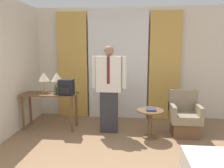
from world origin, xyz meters
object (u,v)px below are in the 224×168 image
Objects in this scene: desk at (50,100)px; book at (151,109)px; backpack at (66,87)px; person at (109,86)px; table_lamp_left at (44,78)px; armchair at (184,118)px; table_lamp_right at (57,78)px; side_table at (150,119)px; bottle_near_edge at (56,91)px.

desk reaches higher than book.
person is (0.87, 0.05, 0.03)m from backpack.
table_lamp_left is 0.50× the size of armchair.
table_lamp_left reaches higher than backpack.
table_lamp_right is at bearing 172.40° from person.
desk is 2.14m from side_table.
desk is 2.82m from armchair.
side_table is at bearing -11.28° from table_lamp_right.
book is (1.94, -0.21, -0.28)m from bottle_near_edge.
table_lamp_left is at bearing 176.86° from armchair.
bottle_near_edge reaches higher than armchair.
armchair is at bearing -3.48° from table_lamp_right.
armchair reaches higher than book.
table_lamp_right is 2.14× the size of bottle_near_edge.
armchair is (2.62, 0.04, -0.52)m from bottle_near_edge.
desk is at bearing 171.52° from book.
bottle_near_edge is 1.97m from book.
bottle_near_edge reaches higher than desk.
desk is 2.68× the size of table_lamp_left.
table_lamp_left is 3.05m from armchair.
table_lamp_left is 2.39m from side_table.
side_table is at bearing -161.69° from armchair.
table_lamp_right is 2.13m from side_table.
person is 0.95m from book.
backpack is 0.18× the size of person.
bottle_near_edge is 0.64× the size of backpack.
person is 2.01× the size of armchair.
person reaches higher than side_table.
table_lamp_right is (0.14, 0.09, 0.46)m from desk.
side_table is at bearing -8.07° from desk.
bottle_near_edge is at bearing -177.51° from person.
table_lamp_right is 1.16m from person.
table_lamp_left is 1.37× the size of backpack.
person is at bearing -2.63° from desk.
table_lamp_left reaches higher than bottle_near_edge.
bottle_near_edge reaches higher than side_table.
person is (1.14, -0.15, -0.14)m from table_lamp_right.
person reaches higher than desk.
side_table is at bearing -5.68° from bottle_near_edge.
desk is at bearing -146.90° from table_lamp_right.
table_lamp_left reaches higher than desk.
table_lamp_left is at bearing 146.90° from desk.
backpack is at bearing -179.02° from armchair.
side_table is at bearing -6.37° from backpack.
table_lamp_right is at bearing 142.91° from backpack.
person is 1.04m from side_table.
desk reaches higher than side_table.
table_lamp_right reaches higher than desk.
backpack is (0.27, -0.20, -0.17)m from table_lamp_right.
desk is at bearing -33.10° from table_lamp_left.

